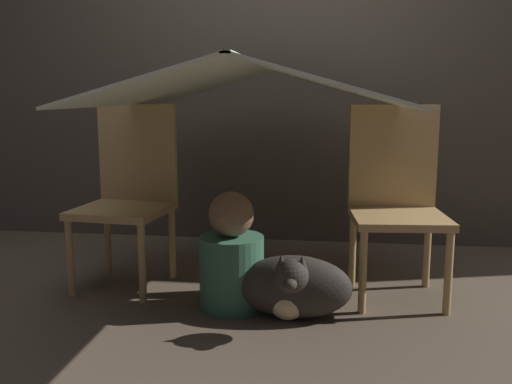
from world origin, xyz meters
The scene contains 8 objects.
ground_plane centered at (0.00, 0.00, 0.00)m, with size 8.80×8.80×0.00m, color brown.
wall_back centered at (0.00, 1.22, 1.25)m, with size 7.00×0.05×2.50m.
chair_left centered at (-0.68, 0.22, 0.49)m, with size 0.48×0.48×0.93m.
chair_right centered at (0.68, 0.22, 0.49)m, with size 0.47×0.47×0.93m.
sheet_canopy centered at (0.00, 0.14, 1.03)m, with size 1.38×1.57×0.20m.
person_front centered at (-0.08, -0.08, 0.23)m, with size 0.30×0.30×0.55m.
dog centered at (0.21, -0.18, 0.15)m, with size 0.51×0.40×0.34m.
plush_toy centered at (0.18, -0.18, 0.11)m, with size 0.17×0.17×0.28m.
Camera 1 is at (0.36, -2.58, 0.98)m, focal length 40.00 mm.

